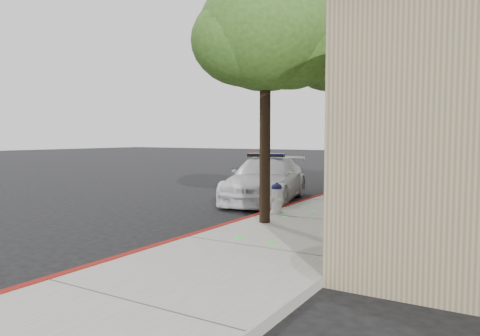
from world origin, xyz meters
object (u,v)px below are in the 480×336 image
police_car (266,179)px  street_tree_near (266,38)px  fire_hydrant (276,198)px  street_tree_mid (343,56)px  street_tree_far (370,85)px

police_car → street_tree_near: street_tree_near is taller
police_car → fire_hydrant: police_car is taller
police_car → fire_hydrant: 3.00m
street_tree_near → street_tree_mid: size_ratio=0.92×
street_tree_near → street_tree_mid: bearing=89.9°
police_car → street_tree_near: 5.52m
fire_hydrant → street_tree_mid: (0.37, 3.88, 4.05)m
street_tree_mid → street_tree_near: bearing=-90.1°
street_tree_far → fire_hydrant: bearing=-93.1°
street_tree_mid → police_car: bearing=-145.7°
street_tree_mid → street_tree_far: bearing=89.7°
fire_hydrant → street_tree_mid: street_tree_mid is taller
street_tree_near → street_tree_mid: (0.01, 5.17, 0.40)m
street_tree_near → police_car: bearing=117.7°
police_car → street_tree_far: street_tree_far is taller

